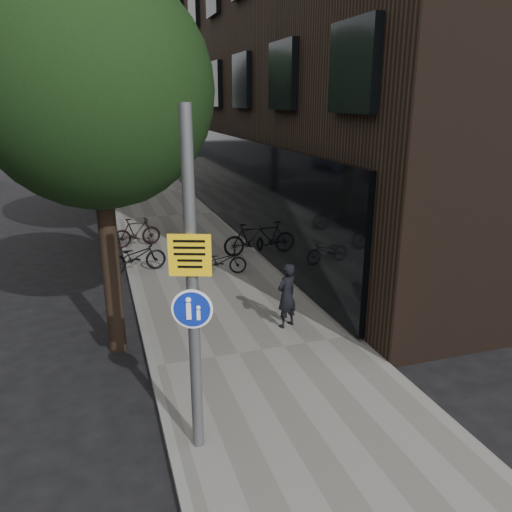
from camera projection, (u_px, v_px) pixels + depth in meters
name	position (u px, v px, depth m)	size (l,w,h in m)	color
ground	(316.00, 462.00, 7.38)	(120.00, 120.00, 0.00)	black
sidewalk	(198.00, 260.00, 16.52)	(4.50, 60.00, 0.12)	slate
curb_edge	(128.00, 266.00, 15.86)	(0.15, 60.00, 0.13)	slate
building_right_dark_brick	(297.00, 25.00, 27.15)	(12.00, 40.00, 18.00)	black
street_tree_near	(99.00, 100.00, 9.33)	(4.40, 4.40, 7.50)	black
street_tree_mid	(94.00, 100.00, 17.05)	(5.00, 5.00, 7.80)	black
street_tree_far	(92.00, 100.00, 25.22)	(5.00, 5.00, 7.80)	black
signpost	(192.00, 290.00, 6.83)	(0.55, 0.22, 4.97)	#595B5E
pedestrian	(287.00, 295.00, 11.31)	(0.55, 0.36, 1.51)	black
parked_bike_facade_near	(221.00, 261.00, 14.86)	(0.54, 1.54, 0.81)	black
parked_bike_facade_far	(250.00, 239.00, 16.64)	(0.52, 1.83, 1.10)	black
parked_bike_curb_near	(136.00, 256.00, 15.03)	(0.64, 1.85, 0.97)	black
parked_bike_curb_far	(136.00, 232.00, 17.68)	(0.48, 1.71, 1.03)	black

